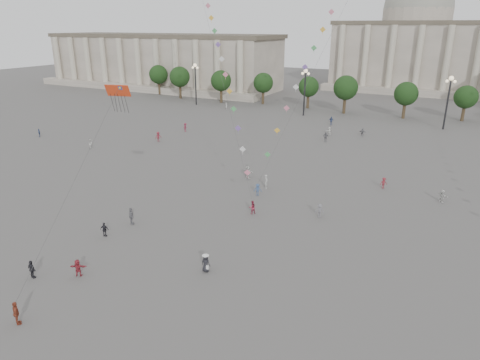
% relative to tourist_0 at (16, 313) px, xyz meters
% --- Properties ---
extents(ground, '(360.00, 360.00, 0.00)m').
position_rel_tourist_0_xyz_m(ground, '(7.31, 10.00, -0.91)').
color(ground, '#4F4D4B').
rests_on(ground, ground).
extents(hall_west, '(84.00, 26.22, 17.20)m').
position_rel_tourist_0_xyz_m(hall_west, '(-67.69, 103.89, 7.51)').
color(hall_west, gray).
rests_on(hall_west, ground).
extents(hall_central, '(48.30, 34.30, 35.50)m').
position_rel_tourist_0_xyz_m(hall_central, '(7.31, 139.22, 13.32)').
color(hall_central, gray).
rests_on(hall_central, ground).
extents(tree_row, '(137.12, 5.12, 8.00)m').
position_rel_tourist_0_xyz_m(tree_row, '(7.31, 88.00, 4.48)').
color(tree_row, '#362A1B').
rests_on(tree_row, ground).
extents(lamp_post_far_west, '(2.00, 0.90, 10.65)m').
position_rel_tourist_0_xyz_m(lamp_post_far_west, '(-37.69, 80.00, 6.44)').
color(lamp_post_far_west, '#262628').
rests_on(lamp_post_far_west, ground).
extents(lamp_post_mid_west, '(2.00, 0.90, 10.65)m').
position_rel_tourist_0_xyz_m(lamp_post_mid_west, '(-7.69, 80.00, 6.44)').
color(lamp_post_mid_west, '#262628').
rests_on(lamp_post_mid_west, ground).
extents(lamp_post_mid_east, '(2.00, 0.90, 10.65)m').
position_rel_tourist_0_xyz_m(lamp_post_mid_east, '(22.31, 80.00, 6.44)').
color(lamp_post_mid_east, '#262628').
rests_on(lamp_post_mid_east, ground).
extents(person_crowd_0, '(1.14, 0.74, 1.81)m').
position_rel_tourist_0_xyz_m(person_crowd_0, '(0.96, 73.12, -0.01)').
color(person_crowd_0, '#36487A').
rests_on(person_crowd_0, ground).
extents(person_crowd_1, '(0.95, 0.86, 1.60)m').
position_rel_tourist_0_xyz_m(person_crowd_1, '(-30.27, 35.98, -0.11)').
color(person_crowd_1, silver).
rests_on(person_crowd_1, ground).
extents(person_crowd_2, '(1.21, 1.35, 1.82)m').
position_rel_tourist_0_xyz_m(person_crowd_2, '(-22.83, 45.06, -0.01)').
color(person_crowd_2, maroon).
rests_on(person_crowd_2, ground).
extents(person_crowd_4, '(1.22, 1.47, 1.58)m').
position_rel_tourist_0_xyz_m(person_crowd_4, '(3.24, 64.35, -0.12)').
color(person_crowd_4, white).
rests_on(person_crowd_4, ground).
extents(person_crowd_6, '(1.14, 0.84, 1.57)m').
position_rel_tourist_0_xyz_m(person_crowd_6, '(13.31, 27.45, -0.13)').
color(person_crowd_6, slate).
rests_on(person_crowd_6, ground).
extents(person_crowd_7, '(1.38, 1.33, 1.57)m').
position_rel_tourist_0_xyz_m(person_crowd_7, '(24.93, 38.44, -0.13)').
color(person_crowd_7, beige).
rests_on(person_crowd_7, ground).
extents(person_crowd_8, '(1.10, 0.98, 1.47)m').
position_rel_tourist_0_xyz_m(person_crowd_8, '(17.87, 39.90, -0.18)').
color(person_crowd_8, maroon).
rests_on(person_crowd_8, ground).
extents(person_crowd_10, '(0.69, 0.73, 1.67)m').
position_rel_tourist_0_xyz_m(person_crowd_10, '(-27.35, 78.00, -0.08)').
color(person_crowd_10, beige).
rests_on(person_crowd_10, ground).
extents(person_crowd_12, '(1.45, 0.60, 1.52)m').
position_rel_tourist_0_xyz_m(person_crowd_12, '(9.05, 66.56, -0.15)').
color(person_crowd_12, slate).
rests_on(person_crowd_12, ground).
extents(person_crowd_13, '(0.65, 0.79, 1.86)m').
position_rel_tourist_0_xyz_m(person_crowd_13, '(4.41, 32.74, 0.02)').
color(person_crowd_13, '#ADAEA9').
rests_on(person_crowd_13, ground).
extents(person_crowd_16, '(1.16, 0.86, 1.82)m').
position_rel_tourist_0_xyz_m(person_crowd_16, '(4.11, 59.12, -0.00)').
color(person_crowd_16, slate).
rests_on(person_crowd_16, ground).
extents(person_crowd_17, '(0.85, 1.21, 1.71)m').
position_rel_tourist_0_xyz_m(person_crowd_17, '(-22.91, 53.75, -0.06)').
color(person_crowd_17, maroon).
rests_on(person_crowd_17, ground).
extents(person_crowd_18, '(0.89, 0.85, 1.49)m').
position_rel_tourist_0_xyz_m(person_crowd_18, '(-45.10, 37.34, -0.17)').
color(person_crowd_18, navy).
rests_on(person_crowd_18, ground).
extents(person_crowd_19, '(1.80, 0.94, 1.86)m').
position_rel_tourist_0_xyz_m(person_crowd_19, '(0.56, 34.99, 0.02)').
color(person_crowd_19, silver).
rests_on(person_crowd_19, ground).
extents(tourist_0, '(1.14, 0.94, 1.83)m').
position_rel_tourist_0_xyz_m(tourist_0, '(0.00, 0.00, 0.00)').
color(tourist_0, brown).
rests_on(tourist_0, ground).
extents(tourist_1, '(0.99, 0.48, 1.64)m').
position_rel_tourist_0_xyz_m(tourist_1, '(-4.18, 4.45, -0.09)').
color(tourist_1, black).
rests_on(tourist_1, ground).
extents(tourist_2, '(1.47, 1.05, 1.53)m').
position_rel_tourist_0_xyz_m(tourist_2, '(-1.05, 6.50, -0.15)').
color(tourist_2, '#9E2B37').
rests_on(tourist_2, ground).
extents(tourist_3, '(1.20, 1.00, 1.91)m').
position_rel_tourist_0_xyz_m(tourist_3, '(-3.81, 16.29, 0.04)').
color(tourist_3, slate).
rests_on(tourist_3, ground).
extents(tourist_4, '(0.96, 0.63, 1.51)m').
position_rel_tourist_0_xyz_m(tourist_4, '(-4.32, 12.89, -0.16)').
color(tourist_4, black).
rests_on(tourist_4, ground).
extents(kite_flyer_0, '(0.95, 0.96, 1.57)m').
position_rel_tourist_0_xyz_m(kite_flyer_0, '(6.33, 24.76, -0.13)').
color(kite_flyer_0, '#95283F').
rests_on(kite_flyer_0, ground).
extents(kite_flyer_1, '(1.15, 0.96, 1.54)m').
position_rel_tourist_0_xyz_m(kite_flyer_1, '(4.48, 29.99, -0.14)').
color(kite_flyer_1, '#364E79').
rests_on(kite_flyer_1, ground).
extents(hat_person, '(0.81, 0.60, 1.69)m').
position_rel_tourist_0_xyz_m(hat_person, '(8.14, 12.14, -0.06)').
color(hat_person, black).
rests_on(hat_person, ground).
extents(dragon_kite, '(2.26, 7.05, 18.54)m').
position_rel_tourist_0_xyz_m(dragon_kite, '(-0.86, 12.90, 13.05)').
color(dragon_kite, red).
rests_on(dragon_kite, ground).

